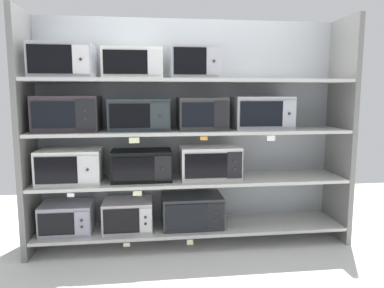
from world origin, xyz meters
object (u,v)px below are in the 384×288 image
at_px(microwave_2, 192,211).
at_px(microwave_4, 142,165).
at_px(microwave_7, 139,115).
at_px(microwave_10, 63,61).
at_px(microwave_3, 70,166).
at_px(microwave_12, 195,63).
at_px(microwave_6, 68,114).
at_px(microwave_8, 202,114).
at_px(microwave_5, 210,162).
at_px(microwave_9, 262,113).
at_px(microwave_1, 128,215).
at_px(microwave_11, 133,64).
at_px(microwave_0, 67,217).

relative_size(microwave_2, microwave_4, 1.04).
bearing_deg(microwave_7, microwave_10, -179.97).
distance_m(microwave_3, microwave_12, 1.49).
height_order(microwave_6, microwave_8, microwave_6).
relative_size(microwave_3, microwave_7, 1.01).
bearing_deg(microwave_5, microwave_12, -179.97).
bearing_deg(microwave_10, microwave_4, 0.02).
xyz_separation_m(microwave_3, microwave_5, (1.30, 0.00, 0.00)).
distance_m(microwave_8, microwave_9, 0.58).
relative_size(microwave_4, microwave_8, 1.24).
bearing_deg(microwave_10, microwave_12, 0.00).
bearing_deg(microwave_12, microwave_5, 0.03).
relative_size(microwave_4, microwave_9, 0.99).
height_order(microwave_4, microwave_7, microwave_7).
bearing_deg(microwave_6, microwave_1, -0.05).
distance_m(microwave_3, microwave_10, 0.94).
distance_m(microwave_8, microwave_11, 0.78).
xyz_separation_m(microwave_3, microwave_6, (-0.00, 0.00, 0.48)).
height_order(microwave_0, microwave_12, microwave_12).
xyz_separation_m(microwave_3, microwave_8, (1.22, 0.00, 0.47)).
xyz_separation_m(microwave_0, microwave_10, (0.03, -0.00, 1.43)).
relative_size(microwave_10, microwave_12, 1.18).
relative_size(microwave_4, microwave_7, 1.00).
relative_size(microwave_2, microwave_3, 1.03).
relative_size(microwave_0, microwave_5, 0.82).
height_order(microwave_5, microwave_6, microwave_6).
bearing_deg(microwave_12, microwave_10, -180.00).
xyz_separation_m(microwave_4, microwave_6, (-0.65, 0.00, 0.49)).
relative_size(microwave_0, microwave_7, 0.84).
xyz_separation_m(microwave_6, microwave_11, (0.59, -0.00, 0.45)).
distance_m(microwave_2, microwave_11, 1.50).
bearing_deg(microwave_3, microwave_11, 0.00).
bearing_deg(microwave_12, microwave_0, 179.99).
distance_m(microwave_3, microwave_4, 0.65).
bearing_deg(microwave_3, microwave_6, 156.49).
bearing_deg(microwave_1, microwave_7, 0.18).
distance_m(microwave_4, microwave_12, 1.08).
bearing_deg(microwave_10, microwave_7, 0.03).
relative_size(microwave_6, microwave_9, 1.00).
xyz_separation_m(microwave_2, microwave_11, (-0.54, 0.00, 1.40)).
bearing_deg(microwave_8, microwave_3, -179.99).
height_order(microwave_4, microwave_10, microwave_10).
bearing_deg(microwave_11, microwave_9, 0.00).
bearing_deg(microwave_1, microwave_11, 0.20).
distance_m(microwave_4, microwave_5, 0.65).
distance_m(microwave_6, microwave_12, 1.24).
xyz_separation_m(microwave_2, microwave_7, (-0.49, 0.00, 0.94)).
relative_size(microwave_2, microwave_6, 1.04).
bearing_deg(microwave_6, microwave_4, -0.01).
height_order(microwave_7, microwave_8, microwave_8).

